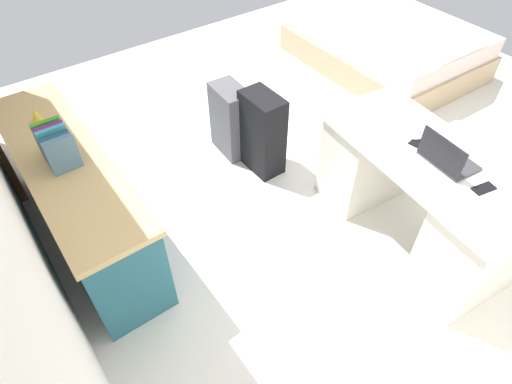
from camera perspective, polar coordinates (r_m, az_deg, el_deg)
ground_plane at (r=3.80m, az=10.31°, el=4.60°), size 5.77×5.77×0.00m
desk at (r=3.06m, az=20.44°, el=-0.40°), size 1.51×0.82×0.73m
office_chair at (r=3.58m, az=29.28°, el=4.45°), size 0.52×0.52×0.94m
credenza at (r=3.11m, az=-22.42°, el=-0.70°), size 1.80×0.48×0.72m
bed at (r=5.15m, az=16.78°, el=18.21°), size 1.94×1.45×0.58m
suitcase_black at (r=3.44m, az=0.82°, el=7.76°), size 0.36×0.22×0.68m
suitcase_spare_grey at (r=3.64m, az=-3.32°, el=9.43°), size 0.37×0.24×0.61m
laptop at (r=2.77m, az=23.83°, el=4.20°), size 0.33×0.26×0.21m
computer_mouse at (r=2.93m, az=20.58°, el=6.93°), size 0.07×0.11×0.03m
cell_phone_near_laptop at (r=2.72m, az=27.89°, el=0.42°), size 0.09×0.15×0.01m
cell_phone_by_mouse at (r=2.91m, az=20.62°, el=6.38°), size 0.09×0.15×0.01m
book_row at (r=2.80m, az=-24.86°, el=5.62°), size 0.28×0.17×0.23m
figurine_small at (r=3.21m, az=-27.07°, el=8.97°), size 0.08×0.08×0.11m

